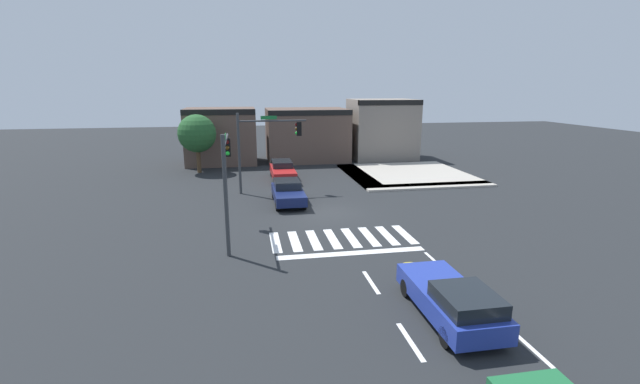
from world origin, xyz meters
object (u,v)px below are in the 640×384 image
object	(u,v)px
traffic_signal_northwest	(266,139)
car_red	(283,170)
car_navy	(288,192)
roadside_tree	(197,134)
traffic_signal_southwest	(226,166)
car_blue	(452,300)

from	to	relation	value
traffic_signal_northwest	car_red	world-z (taller)	traffic_signal_northwest
car_navy	roadside_tree	bearing A→B (deg)	-149.99
traffic_signal_northwest	car_red	bearing A→B (deg)	70.57
traffic_signal_southwest	car_blue	world-z (taller)	traffic_signal_southwest
traffic_signal_northwest	car_blue	xyz separation A→B (m)	(4.83, -18.20, -3.08)
traffic_signal_southwest	roadside_tree	bearing A→B (deg)	9.81
car_blue	roadside_tree	size ratio (longest dim) A/B	0.92
roadside_tree	car_blue	bearing A→B (deg)	-68.94
traffic_signal_southwest	car_red	distance (m)	14.40
traffic_signal_northwest	car_navy	distance (m)	4.45
traffic_signal_southwest	traffic_signal_northwest	bearing A→B (deg)	-14.13
car_blue	roadside_tree	world-z (taller)	roadside_tree
car_navy	roadside_tree	world-z (taller)	roadside_tree
traffic_signal_northwest	traffic_signal_southwest	bearing A→B (deg)	-104.13
traffic_signal_southwest	roadside_tree	size ratio (longest dim) A/B	1.13
traffic_signal_northwest	car_navy	world-z (taller)	traffic_signal_northwest
car_navy	car_red	distance (m)	7.27
traffic_signal_northwest	car_navy	size ratio (longest dim) A/B	1.23
car_navy	car_blue	bearing A→B (deg)	13.53
car_blue	roadside_tree	bearing A→B (deg)	21.06
traffic_signal_southwest	roadside_tree	distance (m)	17.95
car_navy	car_blue	size ratio (longest dim) A/B	0.98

